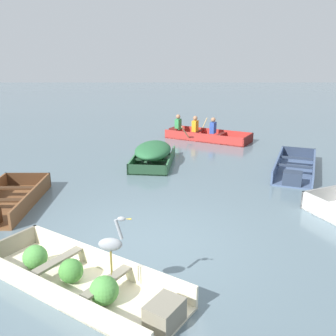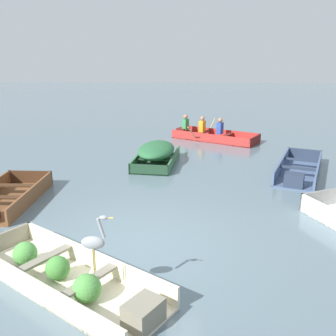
# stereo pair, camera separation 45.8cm
# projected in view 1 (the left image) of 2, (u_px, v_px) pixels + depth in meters

# --- Properties ---
(ground_plane) EXTENTS (80.00, 80.00, 0.00)m
(ground_plane) POSITION_uv_depth(u_px,v_px,m) (145.00, 244.00, 6.74)
(ground_plane) COLOR slate
(dinghy_cream_foreground) EXTENTS (3.37, 2.73, 0.43)m
(dinghy_cream_foreground) POSITION_uv_depth(u_px,v_px,m) (82.00, 280.00, 5.40)
(dinghy_cream_foreground) COLOR beige
(dinghy_cream_foreground) RESTS_ON ground
(skiff_green_mid_moored) EXTENTS (1.40, 2.53, 0.65)m
(skiff_green_mid_moored) POSITION_uv_depth(u_px,v_px,m) (154.00, 152.00, 11.58)
(skiff_green_mid_moored) COLOR #387047
(skiff_green_mid_moored) RESTS_ON ground
(skiff_wooden_brown_far_moored) EXTENTS (1.16, 2.56, 0.37)m
(skiff_wooden_brown_far_moored) POSITION_uv_depth(u_px,v_px,m) (7.00, 202.00, 8.29)
(skiff_wooden_brown_far_moored) COLOR brown
(skiff_wooden_brown_far_moored) RESTS_ON ground
(skiff_slate_blue_outer_moored) EXTENTS (2.07, 3.17, 0.38)m
(skiff_slate_blue_outer_moored) POSITION_uv_depth(u_px,v_px,m) (296.00, 169.00, 10.70)
(skiff_slate_blue_outer_moored) COLOR #475B7F
(skiff_slate_blue_outer_moored) RESTS_ON ground
(rowboat_red_with_crew) EXTENTS (3.46, 2.65, 0.91)m
(rowboat_red_with_crew) POSITION_uv_depth(u_px,v_px,m) (204.00, 134.00, 14.97)
(rowboat_red_with_crew) COLOR #AD2D28
(rowboat_red_with_crew) RESTS_ON ground
(heron_on_dinghy) EXTENTS (0.45, 0.15, 0.84)m
(heron_on_dinghy) POSITION_uv_depth(u_px,v_px,m) (112.00, 243.00, 4.92)
(heron_on_dinghy) COLOR olive
(heron_on_dinghy) RESTS_ON dinghy_cream_foreground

